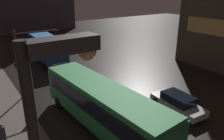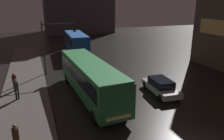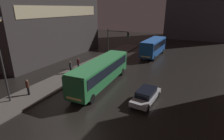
{
  "view_description": "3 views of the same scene",
  "coord_description": "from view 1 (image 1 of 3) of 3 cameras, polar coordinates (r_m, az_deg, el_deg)",
  "views": [
    {
      "loc": [
        -10.4,
        -1.68,
        9.16
      ],
      "look_at": [
        -0.45,
        12.47,
        2.75
      ],
      "focal_mm": 35.0,
      "sensor_mm": 36.0,
      "label": 1
    },
    {
      "loc": [
        -7.84,
        -8.01,
        8.0
      ],
      "look_at": [
        -0.64,
        11.67,
        1.52
      ],
      "focal_mm": 35.0,
      "sensor_mm": 36.0,
      "label": 2
    },
    {
      "loc": [
        6.9,
        -8.04,
        9.25
      ],
      "look_at": [
        -1.78,
        8.91,
        2.43
      ],
      "focal_mm": 28.0,
      "sensor_mm": 36.0,
      "label": 3
    }
  ],
  "objects": [
    {
      "name": "pedestrian_near",
      "position": [
        14.76,
        -26.76,
        -14.74
      ],
      "size": [
        0.52,
        0.52,
        1.78
      ],
      "rotation": [
        0.0,
        0.0,
        0.54
      ],
      "color": "black",
      "rests_on": "sidewalk_left"
    },
    {
      "name": "car_taxi",
      "position": [
        18.28,
        16.79,
        -8.08
      ],
      "size": [
        2.09,
        4.67,
        1.41
      ],
      "rotation": [
        0.0,
        0.0,
        3.07
      ],
      "color": "#B7B7BC",
      "rests_on": "ground"
    },
    {
      "name": "bus_near",
      "position": [
        14.85,
        -2.71,
        -8.62
      ],
      "size": [
        3.17,
        11.72,
        3.21
      ],
      "rotation": [
        0.0,
        0.0,
        3.2
      ],
      "color": "#236B38",
      "rests_on": "ground"
    },
    {
      "name": "bus_far",
      "position": [
        30.15,
        -16.75,
        5.9
      ],
      "size": [
        2.9,
        9.27,
        3.39
      ],
      "rotation": [
        0.0,
        0.0,
        3.11
      ],
      "color": "#194793",
      "rests_on": "ground"
    },
    {
      "name": "traffic_light_main",
      "position": [
        20.16,
        -19.79,
        4.7
      ],
      "size": [
        3.79,
        0.35,
        6.04
      ],
      "color": "#2D2D2D",
      "rests_on": "ground"
    }
  ]
}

